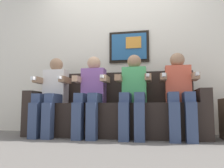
{
  "coord_description": "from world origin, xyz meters",
  "views": [
    {
      "loc": [
        0.55,
        -2.75,
        0.39
      ],
      "look_at": [
        0.0,
        0.15,
        0.7
      ],
      "focal_mm": 36.09,
      "sensor_mm": 36.0,
      "label": 1
    }
  ],
  "objects_px": {
    "person_leftmost": "(52,92)",
    "person_left_center": "(91,91)",
    "person_right_center": "(134,91)",
    "couch": "(114,113)",
    "person_rightmost": "(179,90)"
  },
  "relations": [
    {
      "from": "couch",
      "to": "person_leftmost",
      "type": "relative_size",
      "value": 2.18
    },
    {
      "from": "person_left_center",
      "to": "person_right_center",
      "type": "height_order",
      "value": "same"
    },
    {
      "from": "couch",
      "to": "person_rightmost",
      "type": "xyz_separation_m",
      "value": [
        0.85,
        -0.17,
        0.29
      ]
    },
    {
      "from": "person_right_center",
      "to": "person_rightmost",
      "type": "xyz_separation_m",
      "value": [
        0.57,
        -0.0,
        0.0
      ]
    },
    {
      "from": "couch",
      "to": "person_rightmost",
      "type": "distance_m",
      "value": 0.92
    },
    {
      "from": "person_leftmost",
      "to": "person_left_center",
      "type": "distance_m",
      "value": 0.57
    },
    {
      "from": "person_left_center",
      "to": "person_rightmost",
      "type": "bearing_deg",
      "value": -0.02
    },
    {
      "from": "couch",
      "to": "person_leftmost",
      "type": "bearing_deg",
      "value": -168.82
    },
    {
      "from": "person_right_center",
      "to": "person_leftmost",
      "type": "bearing_deg",
      "value": -179.98
    },
    {
      "from": "couch",
      "to": "person_left_center",
      "type": "relative_size",
      "value": 2.18
    },
    {
      "from": "person_left_center",
      "to": "person_right_center",
      "type": "xyz_separation_m",
      "value": [
        0.57,
        0.0,
        0.0
      ]
    },
    {
      "from": "person_leftmost",
      "to": "person_left_center",
      "type": "relative_size",
      "value": 1.0
    },
    {
      "from": "person_left_center",
      "to": "person_rightmost",
      "type": "distance_m",
      "value": 1.14
    },
    {
      "from": "person_rightmost",
      "to": "person_leftmost",
      "type": "bearing_deg",
      "value": 180.0
    },
    {
      "from": "person_leftmost",
      "to": "person_rightmost",
      "type": "bearing_deg",
      "value": 0.0
    }
  ]
}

